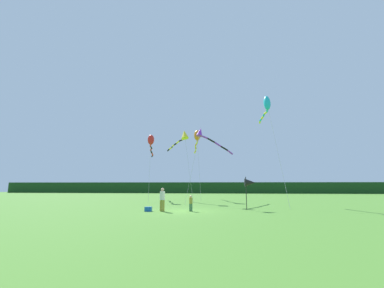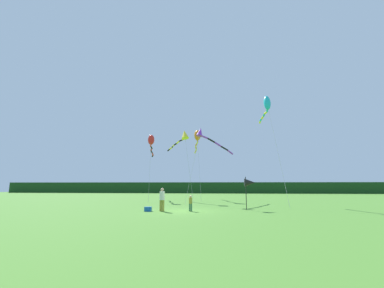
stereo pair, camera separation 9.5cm
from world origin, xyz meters
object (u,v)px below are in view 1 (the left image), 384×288
object	(u,v)px
kite_red	(151,142)
kite_cyan	(267,105)
person_child	(191,202)
banner_flag_pole	(250,183)
person_adult	(162,198)
kite_purple	(205,136)
cooler_box	(148,209)
kite_yellow	(183,136)
kite_orange	(197,137)

from	to	relation	value
kite_red	kite_cyan	bearing A→B (deg)	-22.51
person_child	kite_cyan	xyz separation A→B (m)	(7.89, 7.63, 10.39)
banner_flag_pole	person_adult	bearing A→B (deg)	-166.43
kite_purple	kite_red	bearing A→B (deg)	149.94
person_adult	banner_flag_pole	bearing A→B (deg)	13.57
kite_red	kite_purple	bearing A→B (deg)	-30.06
banner_flag_pole	kite_purple	bearing A→B (deg)	117.79
kite_red	kite_purple	distance (m)	9.15
person_adult	cooler_box	size ratio (longest dim) A/B	3.43
cooler_box	kite_purple	xyz separation A→B (m)	(4.18, 9.60, 7.75)
person_child	kite_yellow	world-z (taller)	kite_yellow
kite_yellow	kite_purple	xyz separation A→B (m)	(3.14, -3.11, -0.62)
kite_red	kite_cyan	world-z (taller)	kite_cyan
person_child	cooler_box	xyz separation A→B (m)	(-3.36, -0.33, -0.52)
kite_yellow	kite_purple	size ratio (longest dim) A/B	1.06
person_adult	banner_flag_pole	size ratio (longest dim) A/B	0.66
person_child	person_adult	bearing A→B (deg)	-175.06
person_adult	person_child	distance (m)	2.30
kite_orange	kite_yellow	size ratio (longest dim) A/B	1.09
kite_purple	kite_cyan	bearing A→B (deg)	-12.98
person_adult	kite_orange	size ratio (longest dim) A/B	0.18
kite_purple	kite_cyan	world-z (taller)	kite_cyan
person_child	banner_flag_pole	bearing A→B (deg)	17.39
banner_flag_pole	kite_cyan	size ratio (longest dim) A/B	0.23
person_child	cooler_box	distance (m)	3.41
kite_red	kite_yellow	world-z (taller)	kite_yellow
kite_red	kite_orange	distance (m)	6.89
cooler_box	kite_cyan	size ratio (longest dim) A/B	0.04
cooler_box	banner_flag_pole	distance (m)	8.71
person_child	kite_cyan	size ratio (longest dim) A/B	0.10
person_child	kite_purple	world-z (taller)	kite_purple
person_child	banner_flag_pole	world-z (taller)	banner_flag_pole
kite_purple	cooler_box	bearing A→B (deg)	-113.53
kite_red	kite_yellow	size ratio (longest dim) A/B	0.97
person_adult	kite_purple	distance (m)	12.11
kite_orange	kite_cyan	distance (m)	12.37
kite_red	kite_purple	xyz separation A→B (m)	(7.92, -4.58, -0.18)
kite_yellow	kite_purple	world-z (taller)	kite_yellow
cooler_box	kite_cyan	bearing A→B (deg)	35.31
banner_flag_pole	kite_yellow	xyz separation A→B (m)	(-7.22, 10.84, 6.30)
person_adult	kite_cyan	distance (m)	16.30
person_child	kite_red	bearing A→B (deg)	117.13
cooler_box	kite_yellow	bearing A→B (deg)	85.34
person_child	banner_flag_pole	xyz separation A→B (m)	(4.89, 1.53, 1.55)
cooler_box	kite_purple	distance (m)	13.02
kite_red	banner_flag_pole	bearing A→B (deg)	-45.76
cooler_box	kite_cyan	distance (m)	17.58
person_adult	banner_flag_pole	xyz separation A→B (m)	(7.17, 1.73, 1.22)
cooler_box	kite_purple	bearing A→B (deg)	66.47
person_adult	kite_red	world-z (taller)	kite_red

